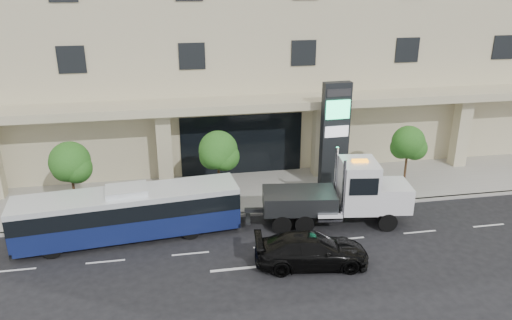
{
  "coord_description": "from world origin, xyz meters",
  "views": [
    {
      "loc": [
        -4.6,
        -22.72,
        12.9
      ],
      "look_at": [
        -0.13,
        2.0,
        3.3
      ],
      "focal_mm": 35.0,
      "sensor_mm": 36.0,
      "label": 1
    }
  ],
  "objects_px": {
    "city_bus": "(128,212)",
    "signage_pylon": "(335,136)",
    "black_sedan": "(312,250)",
    "tow_truck": "(343,195)"
  },
  "relations": [
    {
      "from": "city_bus",
      "to": "signage_pylon",
      "type": "bearing_deg",
      "value": 11.8
    },
    {
      "from": "signage_pylon",
      "to": "city_bus",
      "type": "bearing_deg",
      "value": -165.04
    },
    {
      "from": "black_sedan",
      "to": "signage_pylon",
      "type": "bearing_deg",
      "value": -18.13
    },
    {
      "from": "city_bus",
      "to": "signage_pylon",
      "type": "distance_m",
      "value": 12.81
    },
    {
      "from": "tow_truck",
      "to": "signage_pylon",
      "type": "distance_m",
      "value": 4.7
    },
    {
      "from": "signage_pylon",
      "to": "tow_truck",
      "type": "bearing_deg",
      "value": -104.02
    },
    {
      "from": "black_sedan",
      "to": "tow_truck",
      "type": "bearing_deg",
      "value": -30.46
    },
    {
      "from": "black_sedan",
      "to": "signage_pylon",
      "type": "xyz_separation_m",
      "value": [
        3.61,
        7.88,
        2.78
      ]
    },
    {
      "from": "city_bus",
      "to": "signage_pylon",
      "type": "relative_size",
      "value": 1.69
    },
    {
      "from": "city_bus",
      "to": "black_sedan",
      "type": "relative_size",
      "value": 2.14
    }
  ]
}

